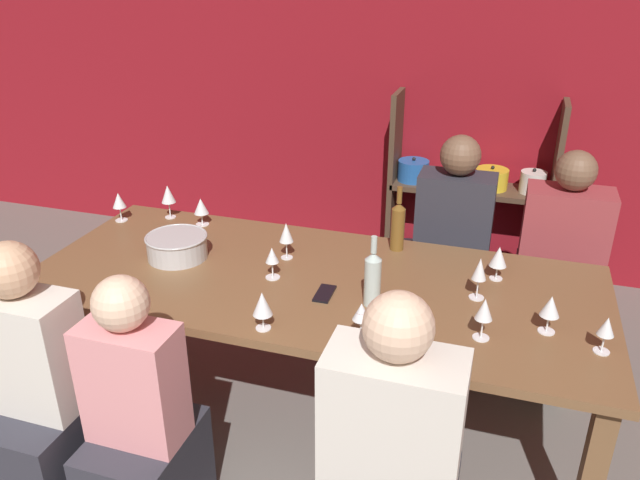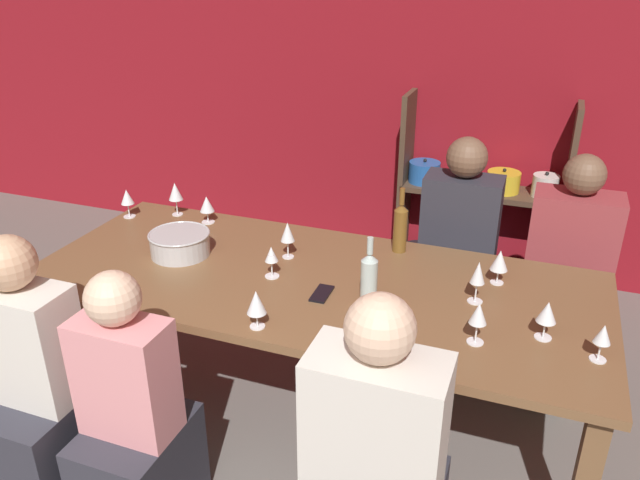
# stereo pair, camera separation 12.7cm
# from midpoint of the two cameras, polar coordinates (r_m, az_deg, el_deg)

# --- Properties ---
(wall_back_red) EXTENTS (8.80, 0.06, 2.70)m
(wall_back_red) POSITION_cam_midpoint_polar(r_m,az_deg,el_deg) (4.43, 7.32, 14.89)
(wall_back_red) COLOR maroon
(wall_back_red) RESTS_ON ground_plane
(shelf_unit) EXTENTS (1.08, 0.30, 1.27)m
(shelf_unit) POSITION_cam_midpoint_polar(r_m,az_deg,el_deg) (4.38, 14.74, 1.84)
(shelf_unit) COLOR #4C3828
(shelf_unit) RESTS_ON ground_plane
(dining_table) EXTENTS (2.60, 1.08, 0.75)m
(dining_table) POSITION_cam_midpoint_polar(r_m,az_deg,el_deg) (2.88, 0.57, -4.79)
(dining_table) COLOR brown
(dining_table) RESTS_ON ground_plane
(mixing_bowl) EXTENTS (0.30, 0.30, 0.12)m
(mixing_bowl) POSITION_cam_midpoint_polar(r_m,az_deg,el_deg) (3.11, -11.56, -0.26)
(mixing_bowl) COLOR #B7BABC
(mixing_bowl) RESTS_ON dining_table
(wine_bottle_green) EXTENTS (0.07, 0.07, 0.31)m
(wine_bottle_green) POSITION_cam_midpoint_polar(r_m,az_deg,el_deg) (2.59, 5.90, -3.56)
(wine_bottle_green) COLOR #B2C6C1
(wine_bottle_green) RESTS_ON dining_table
(wine_bottle_dark) EXTENTS (0.07, 0.07, 0.33)m
(wine_bottle_dark) POSITION_cam_midpoint_polar(r_m,az_deg,el_deg) (3.09, 8.53, 1.21)
(wine_bottle_dark) COLOR brown
(wine_bottle_dark) RESTS_ON dining_table
(wine_glass_empty_a) EXTENTS (0.07, 0.07, 0.16)m
(wine_glass_empty_a) POSITION_cam_midpoint_polar(r_m,az_deg,el_deg) (3.61, -16.27, 3.74)
(wine_glass_empty_a) COLOR white
(wine_glass_empty_a) RESTS_ON dining_table
(wine_glass_red_a) EXTENTS (0.08, 0.08, 0.16)m
(wine_glass_red_a) POSITION_cam_midpoint_polar(r_m,az_deg,el_deg) (2.45, -4.36, -5.80)
(wine_glass_red_a) COLOR white
(wine_glass_red_a) RESTS_ON dining_table
(wine_glass_red_b) EXTENTS (0.07, 0.07, 0.15)m
(wine_glass_red_b) POSITION_cam_midpoint_polar(r_m,az_deg,el_deg) (2.82, -3.18, -1.45)
(wine_glass_red_b) COLOR white
(wine_glass_red_b) RESTS_ON dining_table
(wine_glass_red_c) EXTENTS (0.08, 0.08, 0.16)m
(wine_glass_red_c) POSITION_cam_midpoint_polar(r_m,az_deg,el_deg) (2.89, 17.32, -1.88)
(wine_glass_red_c) COLOR white
(wine_glass_red_c) RESTS_ON dining_table
(wine_glass_red_d) EXTENTS (0.07, 0.07, 0.15)m
(wine_glass_red_d) POSITION_cam_midpoint_polar(r_m,az_deg,el_deg) (2.38, 4.67, -6.78)
(wine_glass_red_d) COLOR white
(wine_glass_red_d) RESTS_ON dining_table
(wine_glass_white_a) EXTENTS (0.08, 0.08, 0.16)m
(wine_glass_white_a) POSITION_cam_midpoint_polar(r_m,az_deg,el_deg) (2.55, 21.41, -6.26)
(wine_glass_white_a) COLOR white
(wine_glass_white_a) RESTS_ON dining_table
(wine_glass_red_e) EXTENTS (0.08, 0.08, 0.15)m
(wine_glass_red_e) POSITION_cam_midpoint_polar(r_m,az_deg,el_deg) (3.44, -9.27, 3.18)
(wine_glass_red_e) COLOR white
(wine_glass_red_e) RESTS_ON dining_table
(wine_glass_white_b) EXTENTS (0.08, 0.08, 0.19)m
(wine_glass_white_b) POSITION_cam_midpoint_polar(r_m,az_deg,el_deg) (3.57, -12.09, 4.28)
(wine_glass_white_b) COLOR white
(wine_glass_white_b) RESTS_ON dining_table
(wine_glass_empty_b) EXTENTS (0.06, 0.06, 0.15)m
(wine_glass_empty_b) POSITION_cam_midpoint_polar(r_m,az_deg,el_deg) (2.50, 25.80, -7.88)
(wine_glass_empty_b) COLOR white
(wine_glass_empty_b) RESTS_ON dining_table
(wine_glass_white_c) EXTENTS (0.07, 0.07, 0.17)m
(wine_glass_white_c) POSITION_cam_midpoint_polar(r_m,az_deg,el_deg) (2.43, 15.75, -6.61)
(wine_glass_white_c) COLOR white
(wine_glass_white_c) RESTS_ON dining_table
(wine_glass_empty_c) EXTENTS (0.07, 0.07, 0.19)m
(wine_glass_empty_c) POSITION_cam_midpoint_polar(r_m,az_deg,el_deg) (2.70, 15.57, -3.01)
(wine_glass_empty_c) COLOR white
(wine_glass_empty_c) RESTS_ON dining_table
(wine_glass_empty_d) EXTENTS (0.07, 0.07, 0.18)m
(wine_glass_empty_d) POSITION_cam_midpoint_polar(r_m,az_deg,el_deg) (2.99, -1.77, 0.67)
(wine_glass_empty_d) COLOR white
(wine_glass_empty_d) RESTS_ON dining_table
(cell_phone) EXTENTS (0.07, 0.15, 0.01)m
(cell_phone) POSITION_cam_midpoint_polar(r_m,az_deg,el_deg) (2.72, 1.52, -4.93)
(cell_phone) COLOR black
(cell_phone) RESTS_ON dining_table
(person_near_a) EXTENTS (0.39, 0.49, 1.18)m
(person_near_a) POSITION_cam_midpoint_polar(r_m,az_deg,el_deg) (2.83, -23.00, -13.56)
(person_near_a) COLOR #2D2D38
(person_near_a) RESTS_ON ground_plane
(person_far_a) EXTENTS (0.41, 0.51, 1.24)m
(person_far_a) POSITION_cam_midpoint_polar(r_m,az_deg,el_deg) (3.63, 13.25, -2.88)
(person_far_a) COLOR #2D2D38
(person_far_a) RESTS_ON ground_plane
(person_far_b) EXTENTS (0.44, 0.55, 1.20)m
(person_far_b) POSITION_cam_midpoint_polar(r_m,az_deg,el_deg) (3.66, 22.26, -4.29)
(person_far_b) COLOR #2D2D38
(person_far_b) RESTS_ON ground_plane
(person_near_c) EXTENTS (0.35, 0.44, 1.12)m
(person_near_c) POSITION_cam_midpoint_polar(r_m,az_deg,el_deg) (2.59, -15.19, -16.80)
(person_near_c) COLOR #2D2D38
(person_near_c) RESTS_ON ground_plane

